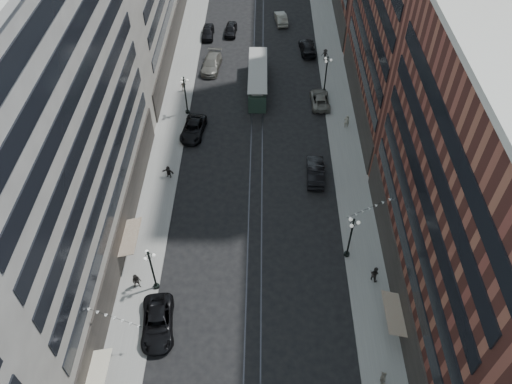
# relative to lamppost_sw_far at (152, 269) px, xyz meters

# --- Properties ---
(ground) EXTENTS (220.00, 220.00, 0.00)m
(ground) POSITION_rel_lamppost_sw_far_xyz_m (9.20, 32.00, -3.10)
(ground) COLOR black
(ground) RESTS_ON ground
(sidewalk_west) EXTENTS (4.00, 180.00, 0.15)m
(sidewalk_west) POSITION_rel_lamppost_sw_far_xyz_m (-1.80, 42.00, -3.02)
(sidewalk_west) COLOR gray
(sidewalk_west) RESTS_ON ground
(sidewalk_east) EXTENTS (4.00, 180.00, 0.15)m
(sidewalk_east) POSITION_rel_lamppost_sw_far_xyz_m (20.20, 42.00, -3.02)
(sidewalk_east) COLOR gray
(sidewalk_east) RESTS_ON ground
(rail_west) EXTENTS (0.12, 180.00, 0.02)m
(rail_west) POSITION_rel_lamppost_sw_far_xyz_m (8.50, 42.00, -3.09)
(rail_west) COLOR #2D2D33
(rail_west) RESTS_ON ground
(rail_east) EXTENTS (0.12, 180.00, 0.02)m
(rail_east) POSITION_rel_lamppost_sw_far_xyz_m (9.90, 42.00, -3.09)
(rail_east) COLOR #2D2D33
(rail_east) RESTS_ON ground
(building_west_mid) EXTENTS (8.00, 36.00, 28.00)m
(building_west_mid) POSITION_rel_lamppost_sw_far_xyz_m (-7.80, 5.00, 10.90)
(building_west_mid) COLOR #A39F91
(building_west_mid) RESTS_ON ground
(building_east_mid) EXTENTS (8.00, 30.00, 24.00)m
(building_east_mid) POSITION_rel_lamppost_sw_far_xyz_m (26.20, -0.00, 8.90)
(building_east_mid) COLOR brown
(building_east_mid) RESTS_ON ground
(lamppost_sw_far) EXTENTS (1.03, 1.14, 5.52)m
(lamppost_sw_far) POSITION_rel_lamppost_sw_far_xyz_m (0.00, 0.00, 0.00)
(lamppost_sw_far) COLOR black
(lamppost_sw_far) RESTS_ON sidewalk_west
(lamppost_sw_mid) EXTENTS (1.03, 1.14, 5.52)m
(lamppost_sw_mid) POSITION_rel_lamppost_sw_far_xyz_m (0.00, 27.00, 0.00)
(lamppost_sw_mid) COLOR black
(lamppost_sw_mid) RESTS_ON sidewalk_west
(lamppost_se_far) EXTENTS (1.03, 1.14, 5.52)m
(lamppost_se_far) POSITION_rel_lamppost_sw_far_xyz_m (18.40, 4.00, 0.00)
(lamppost_se_far) COLOR black
(lamppost_se_far) RESTS_ON sidewalk_east
(lamppost_se_mid) EXTENTS (1.03, 1.14, 5.52)m
(lamppost_se_mid) POSITION_rel_lamppost_sw_far_xyz_m (18.40, 32.00, 0.00)
(lamppost_se_mid) COLOR black
(lamppost_se_mid) RESTS_ON sidewalk_east
(streetcar) EXTENTS (2.54, 11.48, 3.18)m
(streetcar) POSITION_rel_lamppost_sw_far_xyz_m (9.20, 32.78, -1.63)
(streetcar) COLOR #253A2E
(streetcar) RESTS_ON ground
(car_2) EXTENTS (3.39, 6.16, 1.63)m
(car_2) POSITION_rel_lamppost_sw_far_xyz_m (0.80, -4.15, -2.28)
(car_2) COLOR black
(car_2) RESTS_ON ground
(pedestrian_2) EXTENTS (0.91, 0.52, 1.84)m
(pedestrian_2) POSITION_rel_lamppost_sw_far_xyz_m (-1.75, 0.00, -2.03)
(pedestrian_2) COLOR black
(pedestrian_2) RESTS_ON sidewalk_west
(pedestrian_4) EXTENTS (0.53, 1.02, 1.67)m
(pedestrian_4) POSITION_rel_lamppost_sw_far_xyz_m (19.82, -8.87, -2.11)
(pedestrian_4) COLOR #9E9683
(pedestrian_4) RESTS_ON sidewalk_east
(car_7) EXTENTS (3.23, 5.89, 1.56)m
(car_7) POSITION_rel_lamppost_sw_far_xyz_m (1.22, 22.86, -2.32)
(car_7) COLOR black
(car_7) RESTS_ON ground
(car_8) EXTENTS (3.08, 6.26, 1.75)m
(car_8) POSITION_rel_lamppost_sw_far_xyz_m (2.40, 37.80, -2.22)
(car_8) COLOR #636058
(car_8) RESTS_ON ground
(car_9) EXTENTS (1.88, 4.65, 1.58)m
(car_9) POSITION_rel_lamppost_sw_far_xyz_m (1.08, 47.13, -2.31)
(car_9) COLOR black
(car_9) RESTS_ON ground
(car_10) EXTENTS (2.11, 5.46, 1.77)m
(car_10) POSITION_rel_lamppost_sw_far_xyz_m (16.00, 15.26, -2.21)
(car_10) COLOR black
(car_10) RESTS_ON ground
(car_11) EXTENTS (2.50, 5.26, 1.45)m
(car_11) POSITION_rel_lamppost_sw_far_xyz_m (17.60, 29.38, -2.37)
(car_11) COLOR slate
(car_11) RESTS_ON ground
(car_12) EXTENTS (2.67, 5.68, 1.60)m
(car_12) POSITION_rel_lamppost_sw_far_xyz_m (16.70, 42.67, -2.30)
(car_12) COLOR black
(car_12) RESTS_ON ground
(car_13) EXTENTS (2.07, 4.56, 1.52)m
(car_13) POSITION_rel_lamppost_sw_far_xyz_m (4.70, 48.10, -2.34)
(car_13) COLOR black
(car_13) RESTS_ON ground
(car_14) EXTENTS (2.31, 5.04, 1.60)m
(car_14) POSITION_rel_lamppost_sw_far_xyz_m (12.85, 51.84, -2.29)
(car_14) COLOR gray
(car_14) RESTS_ON ground
(pedestrian_5) EXTENTS (1.50, 0.78, 1.55)m
(pedestrian_5) POSITION_rel_lamppost_sw_far_xyz_m (-0.83, 14.91, -2.17)
(pedestrian_5) COLOR black
(pedestrian_5) RESTS_ON sidewalk_west
(pedestrian_6) EXTENTS (1.03, 0.74, 1.60)m
(pedestrian_6) POSITION_rel_lamppost_sw_far_xyz_m (-1.04, 31.96, -2.15)
(pedestrian_6) COLOR #B7AA98
(pedestrian_6) RESTS_ON sidewalk_west
(pedestrian_7) EXTENTS (1.00, 0.96, 1.85)m
(pedestrian_7) POSITION_rel_lamppost_sw_far_xyz_m (20.61, 1.16, -2.02)
(pedestrian_7) COLOR black
(pedestrian_7) RESTS_ON sidewalk_east
(pedestrian_8) EXTENTS (0.67, 0.45, 1.79)m
(pedestrian_8) POSITION_rel_lamppost_sw_far_xyz_m (20.58, 24.33, -2.05)
(pedestrian_8) COLOR #A29D86
(pedestrian_8) RESTS_ON sidewalk_east
(pedestrian_9) EXTENTS (1.21, 0.88, 1.74)m
(pedestrian_9) POSITION_rel_lamppost_sw_far_xyz_m (19.17, 40.24, -2.08)
(pedestrian_9) COLOR black
(pedestrian_9) RESTS_ON sidewalk_east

